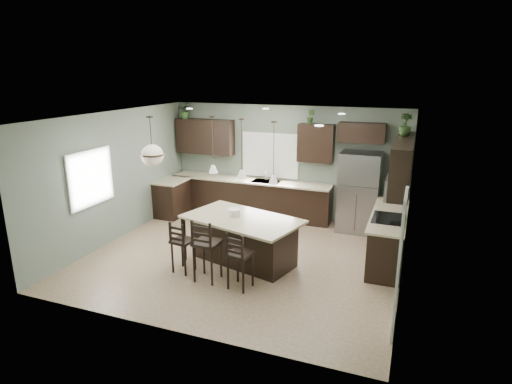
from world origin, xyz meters
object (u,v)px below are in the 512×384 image
(kitchen_island, at_px, (242,241))
(plant_back_left, at_px, (186,111))
(serving_dish, at_px, (234,212))
(bar_stool_right, at_px, (240,260))
(refrigerator, at_px, (359,192))
(bar_stool_center, at_px, (207,249))
(bar_stool_left, at_px, (183,246))

(kitchen_island, distance_m, plant_back_left, 4.52)
(serving_dish, bearing_deg, bar_stool_right, -61.20)
(serving_dish, distance_m, plant_back_left, 4.13)
(refrigerator, distance_m, kitchen_island, 3.21)
(kitchen_island, height_order, plant_back_left, plant_back_left)
(bar_stool_center, distance_m, plant_back_left, 4.89)
(serving_dish, height_order, bar_stool_center, bar_stool_center)
(refrigerator, xyz_separation_m, bar_stool_left, (-2.70, -3.32, -0.43))
(serving_dish, bearing_deg, kitchen_island, -15.39)
(bar_stool_left, bearing_deg, kitchen_island, 47.30)
(kitchen_island, relative_size, bar_stool_center, 1.88)
(bar_stool_left, xyz_separation_m, bar_stool_center, (0.57, -0.14, 0.08))
(serving_dish, xyz_separation_m, bar_stool_right, (0.54, -0.98, -0.48))
(kitchen_island, xyz_separation_m, bar_stool_left, (-0.88, -0.72, 0.04))
(serving_dish, relative_size, bar_stool_center, 0.21)
(refrigerator, bearing_deg, plant_back_left, 176.78)
(refrigerator, height_order, plant_back_left, plant_back_left)
(refrigerator, relative_size, bar_stool_right, 1.78)
(bar_stool_center, bearing_deg, kitchen_island, 71.66)
(serving_dish, relative_size, bar_stool_right, 0.23)
(plant_back_left, bearing_deg, kitchen_island, -45.91)
(refrigerator, height_order, bar_stool_left, refrigerator)
(serving_dish, distance_m, bar_stool_center, 1.01)
(plant_back_left, bearing_deg, bar_stool_left, -62.20)
(refrigerator, height_order, bar_stool_right, refrigerator)
(serving_dish, relative_size, plant_back_left, 0.58)
(plant_back_left, bearing_deg, bar_stool_right, -50.55)
(serving_dish, xyz_separation_m, plant_back_left, (-2.57, 2.80, 1.61))
(kitchen_island, height_order, bar_stool_center, bar_stool_center)
(bar_stool_left, bearing_deg, plant_back_left, 125.80)
(bar_stool_right, bearing_deg, refrigerator, 77.02)
(kitchen_island, relative_size, serving_dish, 9.11)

